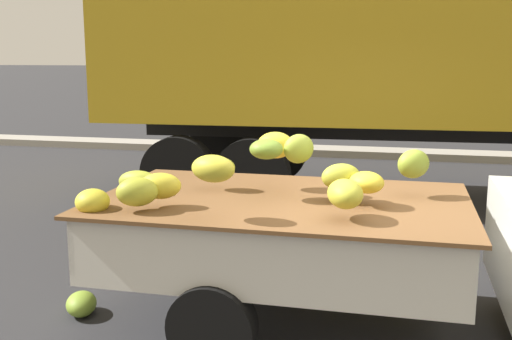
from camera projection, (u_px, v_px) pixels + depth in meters
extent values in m
plane|color=#28282B|center=(384.00, 339.00, 4.87)|extent=(220.00, 220.00, 0.00)
cube|color=gray|center=(394.00, 154.00, 13.44)|extent=(80.00, 0.80, 0.16)
cube|color=silver|center=(282.00, 258.00, 5.04)|extent=(2.86, 1.78, 0.08)
cube|color=silver|center=(299.00, 203.00, 5.81)|extent=(2.85, 0.07, 0.44)
cube|color=silver|center=(258.00, 261.00, 4.17)|extent=(2.85, 0.07, 0.44)
cube|color=silver|center=(461.00, 239.00, 4.67)|extent=(0.06, 1.76, 0.44)
cube|color=silver|center=(124.00, 217.00, 5.31)|extent=(0.06, 1.76, 0.44)
cube|color=#B21914|center=(300.00, 206.00, 5.84)|extent=(2.73, 0.03, 0.07)
cube|color=brown|center=(282.00, 200.00, 4.95)|extent=(2.98, 1.90, 0.03)
ellipsoid|color=gold|center=(275.00, 145.00, 5.21)|extent=(0.34, 0.30, 0.23)
ellipsoid|color=gold|center=(92.00, 202.00, 4.59)|extent=(0.33, 0.35, 0.19)
ellipsoid|color=olive|center=(266.00, 149.00, 4.84)|extent=(0.33, 0.32, 0.16)
ellipsoid|color=#9EAA2F|center=(139.00, 182.00, 5.09)|extent=(0.38, 0.22, 0.19)
ellipsoid|color=gold|center=(160.00, 186.00, 4.62)|extent=(0.36, 0.29, 0.20)
ellipsoid|color=#94A832|center=(299.00, 149.00, 4.96)|extent=(0.32, 0.33, 0.24)
ellipsoid|color=#A8AF2F|center=(137.00, 192.00, 4.49)|extent=(0.38, 0.35, 0.21)
ellipsoid|color=gold|center=(341.00, 177.00, 4.78)|extent=(0.38, 0.34, 0.21)
ellipsoid|color=gold|center=(345.00, 194.00, 4.27)|extent=(0.33, 0.41, 0.21)
ellipsoid|color=#96A32C|center=(218.00, 166.00, 5.20)|extent=(0.33, 0.25, 0.16)
ellipsoid|color=yellow|center=(366.00, 182.00, 4.64)|extent=(0.37, 0.38, 0.17)
ellipsoid|color=olive|center=(414.00, 164.00, 4.94)|extent=(0.35, 0.35, 0.23)
ellipsoid|color=gold|center=(213.00, 169.00, 4.24)|extent=(0.38, 0.31, 0.19)
cylinder|color=black|center=(264.00, 253.00, 5.98)|extent=(0.64, 0.20, 0.64)
cylinder|color=black|center=(212.00, 327.00, 4.35)|extent=(0.64, 0.20, 0.64)
cube|color=black|center=(506.00, 132.00, 9.05)|extent=(11.05, 0.93, 0.30)
cylinder|color=black|center=(277.00, 150.00, 10.94)|extent=(1.09, 0.35, 1.08)
cylinder|color=black|center=(252.00, 176.00, 8.62)|extent=(1.09, 0.35, 1.08)
cylinder|color=black|center=(218.00, 149.00, 11.13)|extent=(1.09, 0.35, 1.08)
cylinder|color=black|center=(179.00, 173.00, 8.81)|extent=(1.09, 0.35, 1.08)
ellipsoid|color=olive|center=(81.00, 304.00, 5.30)|extent=(0.38, 0.43, 0.20)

